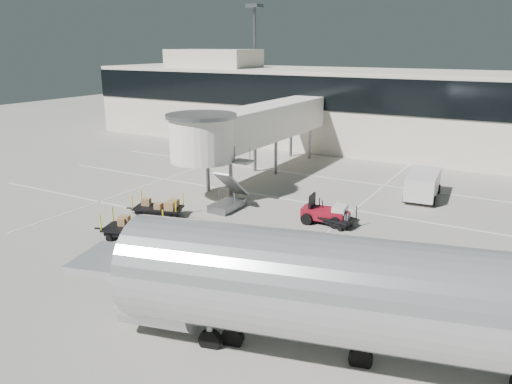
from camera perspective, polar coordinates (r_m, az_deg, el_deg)
ground at (r=28.49m, az=-6.46°, el=-5.18°), size 140.00×140.00×0.00m
lane_markings at (r=36.29m, az=1.36°, el=-0.28°), size 40.00×30.00×0.02m
terminal at (r=54.07m, az=12.31°, el=9.32°), size 64.00×12.11×15.20m
jet_bridge at (r=39.42m, az=-0.80°, el=7.44°), size 5.70×20.40×6.03m
baggage_tug at (r=30.63m, az=7.89°, el=-2.41°), size 2.79×1.96×1.74m
suitcase_cart at (r=30.44m, az=8.70°, el=-2.91°), size 3.41×1.81×1.31m
box_cart_near at (r=28.91m, az=-14.08°, el=-3.95°), size 3.99×2.54×1.54m
box_cart_far at (r=32.24m, az=-11.03°, el=-1.75°), size 3.74×2.33×1.44m
ground_worker at (r=25.22m, az=-4.84°, el=-5.80°), size 0.73×0.54×1.85m
minivan at (r=37.32m, az=18.57°, el=1.05°), size 2.47×4.98×1.83m
belt_loader at (r=55.43m, az=-7.88°, el=6.13°), size 3.96×2.33×1.80m
aircraft at (r=16.88m, az=12.33°, el=-11.40°), size 18.52×7.12×4.70m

